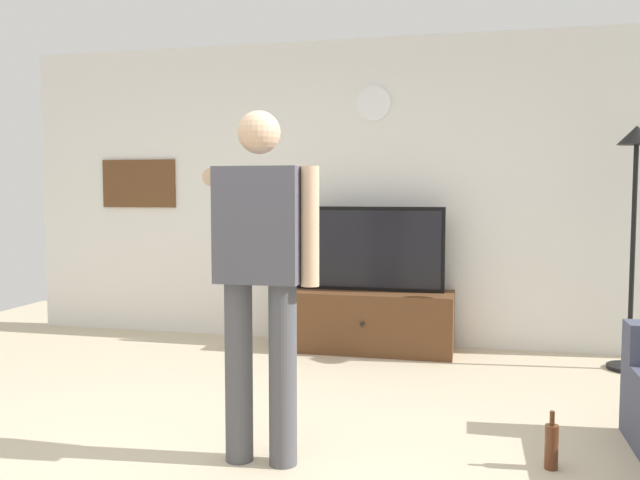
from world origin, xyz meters
name	(u,v)px	position (x,y,z in m)	size (l,w,h in m)	color
ground_plane	(255,478)	(0.00, 0.00, 0.00)	(8.40, 8.40, 0.00)	beige
back_wall	(360,192)	(0.00, 2.95, 1.35)	(6.40, 0.10, 2.70)	silver
tv_stand	(367,321)	(0.13, 2.60, 0.26)	(1.45, 0.54, 0.51)	brown
television	(368,249)	(0.13, 2.65, 0.87)	(1.29, 0.07, 0.72)	black
wall_clock	(374,103)	(0.13, 2.89, 2.13)	(0.30, 0.30, 0.03)	white
framed_picture	(139,184)	(-2.15, 2.90, 1.43)	(0.75, 0.04, 0.46)	brown
floor_lamp	(635,196)	(2.17, 2.46, 1.32)	(0.32, 0.32, 1.85)	black
person_standing_nearer_lamp	(261,265)	(-0.03, 0.19, 1.00)	(0.60, 0.78, 1.75)	#4C4C51
beverage_bottle	(551,446)	(1.39, 0.42, 0.12)	(0.07, 0.07, 0.29)	#592D19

